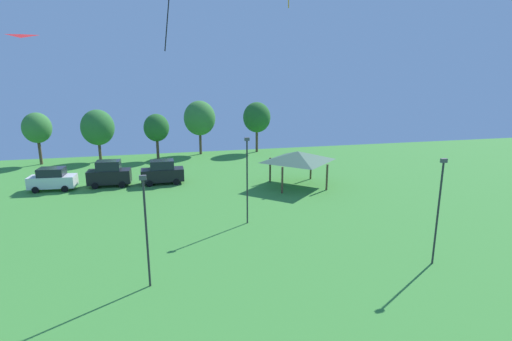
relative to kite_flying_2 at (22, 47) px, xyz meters
name	(u,v)px	position (x,y,z in m)	size (l,w,h in m)	color
kite_flying_2	(22,47)	(0.00, 0.00, 0.00)	(1.94, 1.46, 0.37)	red
parked_car_leftmost	(52,179)	(-0.76, 6.73, -12.11)	(4.47, 2.28, 2.25)	silver
parked_car_second_from_left	(109,174)	(4.54, 6.95, -11.94)	(4.28, 2.13, 2.66)	black
parked_car_third_from_left	(162,172)	(9.83, 6.62, -12.00)	(4.34, 2.02, 2.51)	black
park_pavilion	(298,156)	(23.26, 2.59, -10.15)	(5.95, 5.65, 3.60)	brown
light_post_0	(146,225)	(8.87, -14.43, -9.71)	(0.36, 0.20, 6.23)	#2D2D33
light_post_1	(439,206)	(25.56, -15.71, -9.56)	(0.36, 0.20, 6.53)	#2D2D33
light_post_2	(247,176)	(16.02, -6.50, -9.48)	(0.36, 0.20, 6.68)	#2D2D33
treeline_tree_0	(37,128)	(-5.07, 19.56, -8.60)	(3.45, 3.45, 6.56)	brown
treeline_tree_1	(98,128)	(2.02, 19.59, -8.77)	(4.16, 4.16, 6.77)	brown
treeline_tree_2	(156,128)	(9.37, 18.92, -8.95)	(3.29, 3.29, 6.11)	brown
treeline_tree_3	(200,118)	(15.30, 21.46, -8.11)	(4.39, 4.39, 7.55)	brown
treeline_tree_4	(257,117)	(23.50, 21.23, -8.19)	(3.96, 3.96, 7.24)	brown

